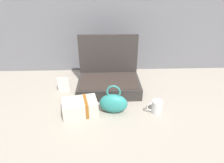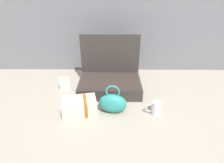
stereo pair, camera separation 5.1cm
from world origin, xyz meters
The scene contains 6 objects.
ground_plane centered at (0.00, 0.00, 0.00)m, with size 6.00×6.00×0.00m, color #9E9384.
open_suitcase centered at (-0.04, 0.18, 0.09)m, with size 0.47×0.33×0.41m.
teal_pouch_handbag centered at (-0.01, -0.13, 0.07)m, with size 0.19×0.12×0.20m.
cream_toiletry_bag centered at (-0.23, -0.14, 0.05)m, with size 0.24×0.18×0.10m.
coffee_mug centered at (0.27, -0.14, 0.04)m, with size 0.10×0.07×0.09m.
info_card_left centered at (-0.39, 0.15, 0.06)m, with size 0.09×0.01×0.12m, color white.
Camera 2 is at (-0.01, -1.15, 0.77)m, focal length 30.52 mm.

